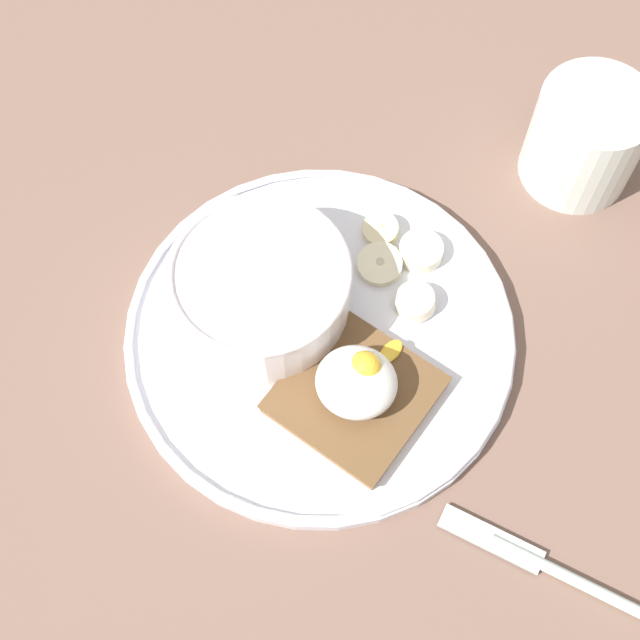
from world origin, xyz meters
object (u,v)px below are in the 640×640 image
coffee_mug (586,137)px  banana_slice_left (380,265)px  toast_slice (355,394)px  banana_slice_front (421,251)px  banana_slice_back (415,302)px  knife (542,564)px  banana_slice_right (381,230)px  poached_egg (358,380)px  oatmeal_bowl (261,290)px

coffee_mug → banana_slice_left: bearing=-131.0°
toast_slice → banana_slice_front: (1.40, 12.41, -0.07)cm
banana_slice_back → coffee_mug: size_ratio=0.43×
banana_slice_front → toast_slice: bearing=-96.4°
banana_slice_back → coffee_mug: coffee_mug is taller
banana_slice_left → banana_slice_front: bearing=37.6°
banana_slice_left → coffee_mug: (12.10, 13.91, 2.62)cm
toast_slice → knife: 16.34cm
banana_slice_front → banana_slice_left: 3.29cm
banana_slice_left → banana_slice_right: size_ratio=1.07×
toast_slice → coffee_mug: (10.89, 24.31, 2.53)cm
banana_slice_front → coffee_mug: 15.44cm
toast_slice → poached_egg: size_ratio=1.64×
banana_slice_right → coffee_mug: size_ratio=0.39×
banana_slice_back → poached_egg: bearing=-104.3°
poached_egg → coffee_mug: bearing=65.9°
poached_egg → coffee_mug: 26.51cm
banana_slice_right → banana_slice_front: bearing=-13.4°
banana_slice_left → knife: (15.89, -17.47, -1.18)cm
banana_slice_back → toast_slice: bearing=-104.5°
banana_slice_right → toast_slice: bearing=-81.6°
poached_egg → banana_slice_right: poached_egg is taller
poached_egg → knife: size_ratio=0.53×
poached_egg → knife: 16.69cm
banana_slice_back → coffee_mug: 18.58cm
oatmeal_bowl → coffee_mug: coffee_mug is taller
banana_slice_left → banana_slice_back: bearing=-34.4°
banana_slice_left → knife: 23.64cm
knife → banana_slice_front: bearing=124.3°
banana_slice_front → banana_slice_right: bearing=166.6°
oatmeal_bowl → banana_slice_left: oatmeal_bowl is taller
banana_slice_front → banana_slice_back: banana_slice_back is taller
knife → banana_slice_right: bearing=129.4°
oatmeal_bowl → poached_egg: bearing=-28.5°
toast_slice → knife: size_ratio=0.86×
banana_slice_right → coffee_mug: 17.17cm
banana_slice_right → knife: (16.63, -20.28, -1.27)cm
poached_egg → knife: (14.63, -7.19, -3.56)cm
oatmeal_bowl → toast_slice: 9.77cm
banana_slice_front → knife: (13.28, -19.48, -1.21)cm
oatmeal_bowl → knife: bearing=-27.0°
poached_egg → banana_slice_right: 13.44cm
banana_slice_back → banana_slice_left: bearing=145.6°
oatmeal_bowl → toast_slice: size_ratio=1.05×
poached_egg → banana_slice_right: size_ratio=2.19×
knife → toast_slice: bearing=154.3°
banana_slice_front → coffee_mug: (9.49, 11.90, 2.59)cm
poached_egg → knife: bearing=-26.2°
oatmeal_bowl → banana_slice_back: oatmeal_bowl is taller
banana_slice_left → toast_slice: bearing=-83.4°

